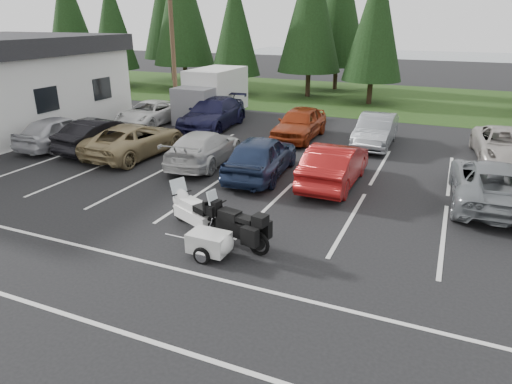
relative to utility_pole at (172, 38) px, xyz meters
The scene contains 29 objects.
ground 16.31m from the utility_pole, 50.19° to the right, with size 120.00×120.00×0.00m, color black.
grass_strip 16.31m from the utility_pole, 50.19° to the left, with size 80.00×16.00×0.01m, color #1A3811.
lake_water 45.47m from the utility_pole, 71.97° to the left, with size 70.00×50.00×0.02m, color slate.
utility_pole is the anchor object (origin of this frame).
box_truck 3.85m from the utility_pole, 14.04° to the left, with size 2.40×5.60×2.90m, color silver, non-canonical shape.
stall_markings 14.90m from the utility_pole, 45.00° to the right, with size 32.00×16.00×0.01m, color silver.
conifer_0 20.90m from the utility_pole, 149.74° to the left, with size 4.58×4.58×10.66m.
conifer_1 15.14m from the utility_pole, 142.52° to the left, with size 3.96×3.96×9.22m.
conifer_2 12.56m from the utility_pole, 119.05° to the left, with size 5.10×5.10×11.89m.
conifer_3 9.43m from the utility_pole, 93.04° to the left, with size 3.87×3.87×9.02m.
conifer_4 12.13m from the utility_pole, 65.36° to the left, with size 4.80×4.80×11.17m.
conifer_5 13.89m from the utility_pole, 43.83° to the left, with size 4.14×4.14×9.63m.
conifer_back_a 18.20m from the utility_pole, 123.69° to the left, with size 5.28×5.28×12.30m.
conifer_back_b 16.75m from the utility_pole, 68.84° to the left, with size 4.97×4.97×11.58m.
car_near_0 9.00m from the utility_pole, 100.15° to the right, with size 1.81×4.50×1.53m, color #BABABF.
car_near_1 8.67m from the utility_pole, 83.05° to the right, with size 1.60×4.59×1.51m, color black.
car_near_2 9.11m from the utility_pole, 70.21° to the right, with size 2.40×5.21×1.45m, color #937F55.
car_near_3 10.60m from the utility_pole, 50.58° to the right, with size 1.96×4.83×1.40m, color #BAB9B8.
car_near_4 12.75m from the utility_pole, 41.81° to the right, with size 1.93×4.79×1.63m, color #1C2948.
car_near_5 14.84m from the utility_pole, 33.55° to the right, with size 1.63×4.68×1.54m, color maroon.
car_near_6 19.23m from the utility_pole, 24.16° to the right, with size 2.46×5.33×1.48m, color slate.
car_far_0 4.63m from the utility_pole, 99.85° to the right, with size 2.20×4.76×1.32m, color white.
car_far_1 5.44m from the utility_pole, 25.99° to the right, with size 2.31×5.69×1.65m, color #151636.
car_far_2 9.63m from the utility_pole, 12.78° to the right, with size 1.89×4.69×1.60m, color maroon.
car_far_3 13.11m from the utility_pole, ahead, with size 1.59×4.55×1.50m, color slate.
car_far_4 18.48m from the utility_pole, ahead, with size 2.30×4.98×1.38m, color #A6A098.
touring_motorcycle 16.67m from the utility_pole, 55.50° to the right, with size 2.52×0.78×1.40m, color white, non-canonical shape.
cargo_trailer 18.41m from the utility_pole, 54.72° to the right, with size 1.50×0.84×0.69m, color silver, non-canonical shape.
adventure_motorcycle 17.95m from the utility_pole, 52.29° to the right, with size 2.47×0.86×1.50m, color black, non-canonical shape.
Camera 1 is at (5.63, -11.77, 5.87)m, focal length 32.00 mm.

